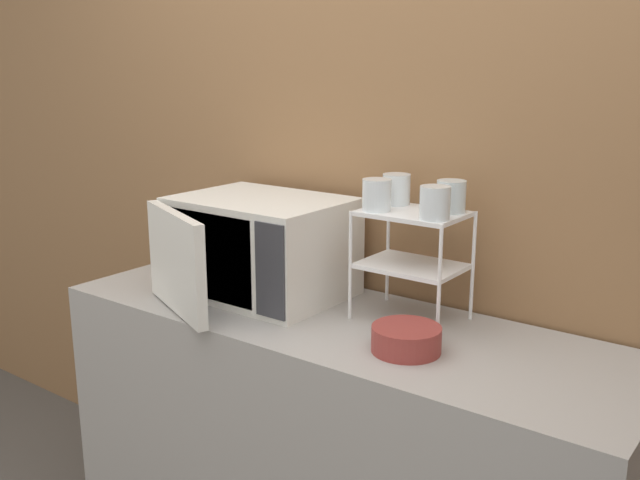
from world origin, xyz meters
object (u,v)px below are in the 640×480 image
dish_rack (412,242)px  bowl (406,339)px  glass_back_left (396,189)px  glass_front_right (435,203)px  glass_back_right (451,196)px  microwave (257,247)px  glass_front_left (377,195)px

dish_rack → bowl: (0.11, -0.21, -0.19)m
glass_back_left → bowl: glass_back_left is taller
glass_front_right → bowl: size_ratio=0.50×
glass_back_left → bowl: bearing=-53.6°
dish_rack → bowl: bearing=-62.6°
dish_rack → glass_back_right: (0.09, 0.05, 0.13)m
microwave → bowl: microwave is taller
glass_front_left → glass_front_right: same height
glass_back_right → bowl: glass_back_right is taller
glass_back_left → glass_front_right: bearing=-32.3°
microwave → dish_rack: size_ratio=1.82×
glass_back_right → glass_back_left: bearing=176.8°
glass_front_left → dish_rack: bearing=30.5°
microwave → glass_front_right: size_ratio=6.48×
microwave → glass_back_right: size_ratio=6.48×
glass_front_left → glass_back_right: 0.20m
microwave → glass_back_left: 0.47m
glass_front_left → glass_front_right: 0.18m
glass_front_left → glass_back_left: bearing=91.7°
dish_rack → glass_back_left: size_ratio=3.57×
bowl → glass_back_left: bearing=126.4°
glass_back_left → glass_front_left: bearing=-88.3°
glass_back_right → glass_front_right: bearing=-85.9°
microwave → glass_front_left: size_ratio=6.48×
glass_front_left → bowl: 0.40m
glass_back_right → bowl: bearing=-85.0°
glass_front_left → microwave: bearing=-174.4°
microwave → glass_back_right: bearing=13.6°
dish_rack → glass_back_left: glass_back_left is taller
glass_front_right → glass_back_left: bearing=147.7°
glass_back_right → glass_front_right: size_ratio=1.00×
microwave → glass_back_right: (0.57, 0.14, 0.20)m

